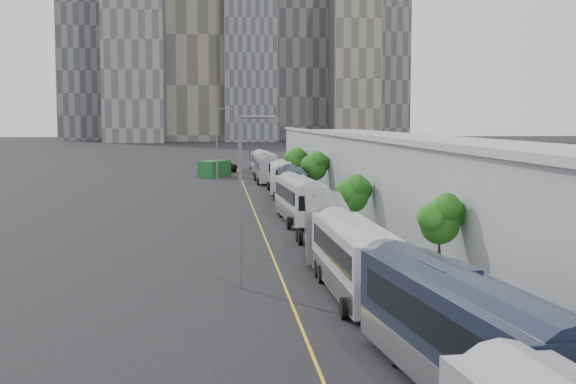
{
  "coord_description": "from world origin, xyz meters",
  "views": [
    {
      "loc": [
        -4.86,
        -2.63,
        8.46
      ],
      "look_at": [
        0.45,
        57.48,
        3.0
      ],
      "focal_mm": 50.0,
      "sensor_mm": 36.0,
      "label": 1
    }
  ],
  "objects": [
    {
      "name": "sidewalk",
      "position": [
        9.0,
        55.0,
        0.06
      ],
      "size": [
        10.0,
        170.0,
        0.12
      ],
      "primitive_type": "cube",
      "color": "gray",
      "rests_on": "ground"
    },
    {
      "name": "lane_line",
      "position": [
        -1.5,
        55.0,
        0.01
      ],
      "size": [
        0.12,
        160.0,
        0.02
      ],
      "primitive_type": "cube",
      "color": "gold",
      "rests_on": "ground"
    },
    {
      "name": "depot",
      "position": [
        12.99,
        55.0,
        3.51
      ],
      "size": [
        12.45,
        160.4,
        7.2
      ],
      "color": "gray",
      "rests_on": "ground"
    },
    {
      "name": "skyline",
      "position": [
        -2.9,
        324.16,
        50.85
      ],
      "size": [
        145.0,
        64.0,
        120.0
      ],
      "color": "slate",
      "rests_on": "ground"
    },
    {
      "name": "bus_1",
      "position": [
        2.52,
        20.57,
        1.62
      ],
      "size": [
        3.98,
        13.34,
        3.84
      ],
      "rotation": [
        0.0,
        0.0,
        0.1
      ],
      "color": "black",
      "rests_on": "ground"
    },
    {
      "name": "bus_2",
      "position": [
        1.7,
        34.93,
        1.53
      ],
      "size": [
        2.78,
        12.46,
        3.63
      ],
      "rotation": [
        0.0,
        0.0,
        0.02
      ],
      "color": "silver",
      "rests_on": "ground"
    },
    {
      "name": "bus_3",
      "position": [
        1.93,
        47.55,
        1.53
      ],
      "size": [
        3.74,
        12.61,
        3.63
      ],
      "rotation": [
        0.0,
        0.0,
        -0.1
      ],
      "color": "slate",
      "rests_on": "ground"
    },
    {
      "name": "bus_4",
      "position": [
        1.88,
        63.14,
        1.58
      ],
      "size": [
        3.16,
        12.89,
        3.74
      ],
      "rotation": [
        0.0,
        0.0,
        0.05
      ],
      "color": "#B3B6BE",
      "rests_on": "ground"
    },
    {
      "name": "bus_5",
      "position": [
        2.39,
        75.83,
        1.57
      ],
      "size": [
        3.3,
        12.89,
        3.73
      ],
      "rotation": [
        0.0,
        0.0,
        -0.06
      ],
      "color": "black",
      "rests_on": "ground"
    },
    {
      "name": "bus_6",
      "position": [
        2.5,
        89.88,
        1.51
      ],
      "size": [
        3.34,
        12.36,
        3.57
      ],
      "rotation": [
        0.0,
        0.0,
        -0.07
      ],
      "color": "silver",
      "rests_on": "ground"
    },
    {
      "name": "bus_7",
      "position": [
        1.66,
        105.04,
        1.56
      ],
      "size": [
        2.83,
        12.68,
        3.7
      ],
      "rotation": [
        0.0,
        0.0,
        0.0
      ],
      "color": "gray",
      "rests_on": "ground"
    },
    {
      "name": "bus_8",
      "position": [
        2.03,
        116.84,
        1.6
      ],
      "size": [
        3.18,
        13.03,
        3.78
      ],
      "rotation": [
        0.0,
        0.0,
        0.04
      ],
      "color": "silver",
      "rests_on": "ground"
    },
    {
      "name": "bus_9",
      "position": [
        2.05,
        131.18,
        1.48
      ],
      "size": [
        2.84,
        12.12,
        3.52
      ],
      "rotation": [
        0.0,
        0.0,
        0.03
      ],
      "color": "black",
      "rests_on": "ground"
    },
    {
      "name": "tree_1",
      "position": [
        5.83,
        34.99,
        3.67
      ],
      "size": [
        1.95,
        1.95,
        4.68
      ],
      "color": "black",
      "rests_on": "ground"
    },
    {
      "name": "tree_2",
      "position": [
        5.36,
        57.34,
        2.98
      ],
      "size": [
        2.44,
        2.44,
        4.21
      ],
      "color": "black",
      "rests_on": "ground"
    },
    {
      "name": "tree_3",
      "position": [
        5.46,
        82.07,
        3.69
      ],
      "size": [
        2.68,
        2.68,
        5.04
      ],
      "color": "black",
      "rests_on": "ground"
    },
    {
      "name": "tree_4",
      "position": [
        5.41,
        103.08,
        3.37
      ],
      "size": [
        2.77,
        2.77,
        4.77
      ],
      "color": "black",
      "rests_on": "ground"
    },
    {
      "name": "street_lamp_near",
      "position": [
        -3.56,
        37.06,
        5.03
      ],
      "size": [
        2.04,
        0.22,
        8.69
      ],
      "color": "#59595E",
      "rests_on": "ground"
    },
    {
      "name": "street_lamp_far",
      "position": [
        -4.72,
        95.52,
        5.63
      ],
      "size": [
        2.04,
        0.22,
        9.86
      ],
      "color": "#59595E",
      "rests_on": "ground"
    },
    {
      "name": "shipping_container",
      "position": [
        -5.32,
        116.47,
        1.2
      ],
      "size": [
        4.97,
        6.94,
        2.39
      ],
      "primitive_type": "cube",
      "rotation": [
        0.0,
        0.0,
        -0.43
      ],
      "color": "#174B1F",
      "rests_on": "ground"
    },
    {
      "name": "suv",
      "position": [
        -3.91,
        125.31,
        0.85
      ],
      "size": [
        4.72,
        6.7,
        1.7
      ],
      "primitive_type": "imported",
      "rotation": [
        0.0,
        0.0,
        -0.35
      ],
      "color": "black",
      "rests_on": "ground"
    }
  ]
}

